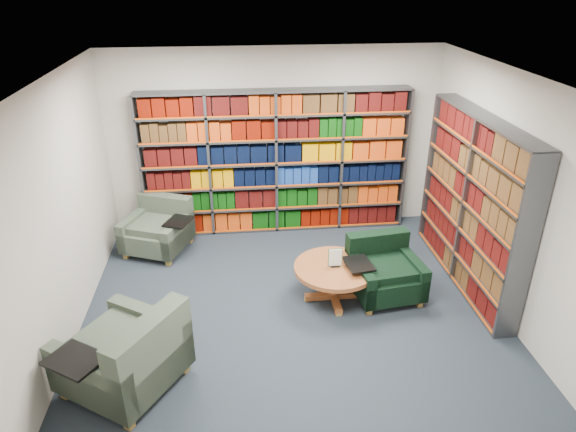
{
  "coord_description": "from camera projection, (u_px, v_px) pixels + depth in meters",
  "views": [
    {
      "loc": [
        -0.6,
        -5.0,
        3.8
      ],
      "look_at": [
        0.0,
        0.6,
        1.05
      ],
      "focal_mm": 32.0,
      "sensor_mm": 36.0,
      "label": 1
    }
  ],
  "objects": [
    {
      "name": "chair_teal_left",
      "position": [
        160.0,
        229.0,
        7.56
      ],
      "size": [
        1.11,
        1.08,
        0.75
      ],
      "color": "#051F30",
      "rests_on": "ground"
    },
    {
      "name": "chair_green_right",
      "position": [
        383.0,
        272.0,
        6.53
      ],
      "size": [
        1.02,
        0.91,
        0.74
      ],
      "color": "black",
      "rests_on": "ground"
    },
    {
      "name": "coffee_table",
      "position": [
        335.0,
        273.0,
        6.35
      ],
      "size": [
        1.01,
        1.01,
        0.71
      ],
      "color": "#9D5A3A",
      "rests_on": "ground"
    },
    {
      "name": "chair_teal_front",
      "position": [
        130.0,
        359.0,
        4.99
      ],
      "size": [
        1.37,
        1.37,
        0.9
      ],
      "color": "#051F30",
      "rests_on": "ground"
    },
    {
      "name": "room_shell",
      "position": [
        294.0,
        211.0,
        5.58
      ],
      "size": [
        5.02,
        5.02,
        2.82
      ],
      "color": "black",
      "rests_on": "ground"
    },
    {
      "name": "bookshelf_back",
      "position": [
        276.0,
        163.0,
        7.8
      ],
      "size": [
        4.0,
        0.28,
        2.2
      ],
      "color": "#47494F",
      "rests_on": "ground"
    },
    {
      "name": "bookshelf_right",
      "position": [
        472.0,
        204.0,
        6.47
      ],
      "size": [
        0.28,
        2.5,
        2.2
      ],
      "color": "#47494F",
      "rests_on": "ground"
    }
  ]
}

